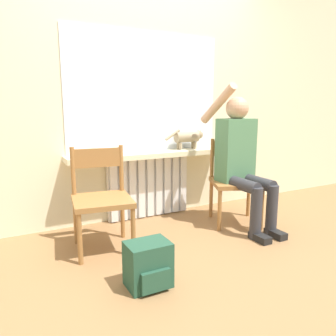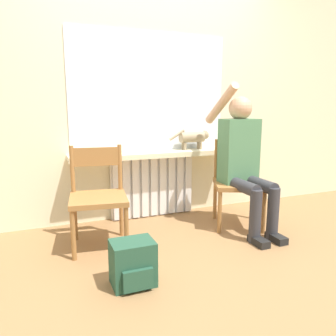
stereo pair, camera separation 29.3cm
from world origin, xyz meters
TOP-DOWN VIEW (x-y plane):
  - ground_plane at (0.00, 0.00)m, footprint 12.00×12.00m
  - wall_with_window at (0.00, 1.23)m, footprint 7.00×0.06m
  - radiator at (-0.00, 1.15)m, footprint 0.87×0.08m
  - windowsill at (0.00, 1.08)m, footprint 1.67×0.25m
  - window_glass at (0.00, 1.20)m, footprint 1.60×0.01m
  - chair_left at (-0.65, 0.62)m, footprint 0.50×0.50m
  - chair_right at (0.67, 0.61)m, footprint 0.58×0.58m
  - person at (0.66, 0.52)m, footprint 0.36×0.96m
  - cat at (0.43, 1.10)m, footprint 0.45×0.11m
  - backpack at (-0.56, -0.08)m, footprint 0.27×0.23m

SIDE VIEW (x-z plane):
  - ground_plane at x=0.00m, z-range 0.00..0.00m
  - backpack at x=-0.56m, z-range 0.00..0.29m
  - radiator at x=0.00m, z-range 0.00..0.63m
  - chair_left at x=-0.65m, z-range 0.02..0.83m
  - chair_right at x=0.67m, z-range 0.02..0.83m
  - windowsill at x=0.00m, z-range 0.63..0.68m
  - person at x=0.66m, z-range 0.00..1.34m
  - cat at x=0.43m, z-range 0.70..0.91m
  - window_glass at x=0.00m, z-range 0.68..1.83m
  - wall_with_window at x=0.00m, z-range 0.00..2.70m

